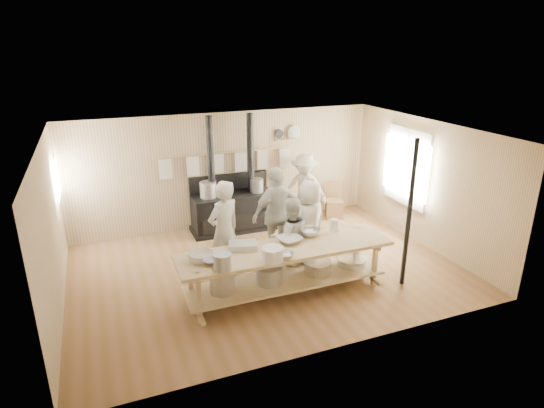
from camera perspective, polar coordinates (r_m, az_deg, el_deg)
name	(u,v)px	position (r m, az deg, el deg)	size (l,w,h in m)	color
ground	(267,270)	(8.61, -0.67, -8.27)	(7.00, 7.00, 0.00)	brown
room_shell	(266,188)	(7.98, -0.72, 2.07)	(7.00, 7.00, 7.00)	tan
window_right	(407,167)	(10.20, 16.59, 4.46)	(0.09, 1.50, 1.65)	beige
left_opening	(57,179)	(9.46, -25.35, 2.82)	(0.00, 0.90, 0.90)	white
stove	(233,208)	(10.24, -4.97, -0.47)	(1.90, 0.75, 2.60)	black
towel_rail	(228,160)	(10.19, -5.57, 5.56)	(3.00, 0.04, 0.47)	#9D8759
back_wall_shelf	(288,135)	(10.61, 1.99, 8.64)	(0.63, 0.14, 0.32)	#9D8759
prep_table	(285,266)	(7.63, 1.69, -7.78)	(3.60, 0.90, 0.85)	#9D8759
support_post	(409,215)	(7.96, 16.83, -1.33)	(0.08, 0.08, 2.60)	black
cook_far_left	(224,231)	(7.98, -6.03, -3.42)	(0.67, 0.44, 1.84)	beige
cook_left	(290,238)	(8.11, 2.30, -4.26)	(0.73, 0.57, 1.50)	beige
cook_center	(309,222)	(8.66, 4.68, -2.24)	(0.79, 0.52, 1.63)	beige
cook_right	(277,214)	(8.71, 0.58, -1.24)	(1.09, 0.45, 1.85)	beige
cook_by_window	(304,189)	(10.57, 4.06, 1.94)	(1.06, 0.61, 1.64)	beige
chair	(334,207)	(11.13, 7.79, -0.35)	(0.52, 0.52, 0.86)	brown
bowl_white_a	(212,259)	(7.08, -7.56, -6.90)	(0.36, 0.36, 0.09)	white
bowl_steel_a	(285,256)	(7.14, 1.62, -6.48)	(0.28, 0.28, 0.09)	silver
bowl_white_b	(290,240)	(7.68, 2.22, -4.48)	(0.39, 0.39, 0.10)	white
bowl_steel_b	(310,232)	(7.97, 4.74, -3.54)	(0.37, 0.37, 0.11)	silver
roasting_pan	(243,246)	(7.46, -3.70, -5.24)	(0.45, 0.30, 0.10)	#B2B2B7
mixing_bowl_large	(201,256)	(7.15, -8.89, -6.51)	(0.39, 0.39, 0.12)	silver
bucket_galv	(222,262)	(6.81, -6.26, -7.19)	(0.28, 0.28, 0.26)	gray
deep_bowl_enamel	(272,254)	(7.04, 0.06, -6.30)	(0.34, 0.34, 0.21)	white
pitcher	(334,225)	(8.16, 7.81, -2.66)	(0.14, 0.14, 0.23)	white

